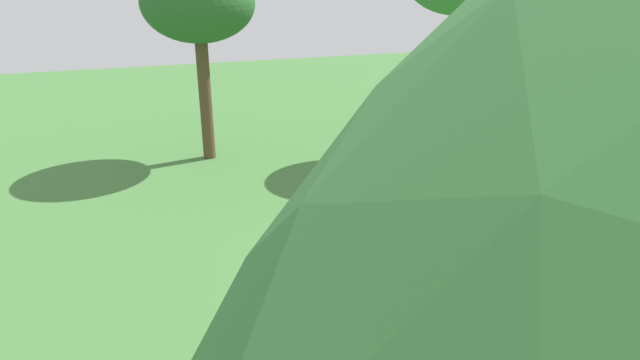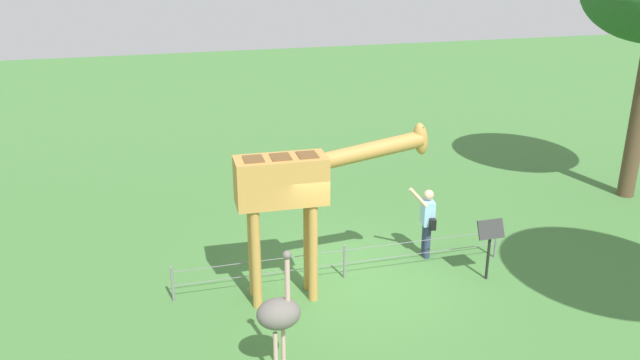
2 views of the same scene
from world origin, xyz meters
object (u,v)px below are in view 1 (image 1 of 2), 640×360
object	(u,v)px
ostrich	(518,234)
info_sign	(351,179)
giraffe	(404,185)
tree_northeast	(198,5)
visitor	(317,197)

from	to	relation	value
ostrich	info_sign	world-z (taller)	ostrich
giraffe	tree_northeast	distance (m)	10.82
visitor	tree_northeast	bearing A→B (deg)	15.59
tree_northeast	ostrich	bearing A→B (deg)	-154.36
visitor	tree_northeast	size ratio (longest dim) A/B	0.25
ostrich	info_sign	distance (m)	5.23
giraffe	info_sign	distance (m)	4.17
giraffe	info_sign	xyz separation A→B (m)	(3.93, -0.39, -1.36)
info_sign	tree_northeast	bearing A→B (deg)	27.85
giraffe	visitor	world-z (taller)	giraffe
tree_northeast	info_sign	xyz separation A→B (m)	(-6.05, -3.20, -4.47)
ostrich	visitor	bearing A→B (deg)	39.48
visitor	tree_northeast	distance (m)	8.43
ostrich	info_sign	size ratio (longest dim) A/B	1.70
visitor	info_sign	distance (m)	1.52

